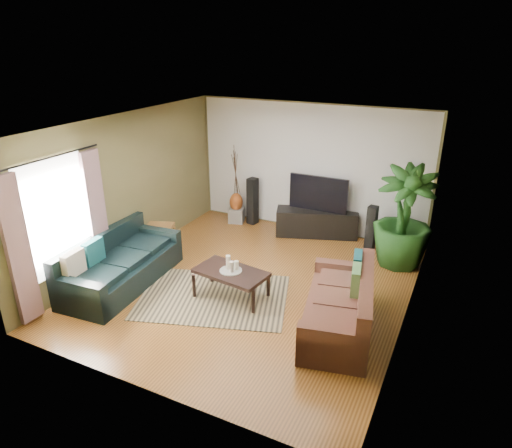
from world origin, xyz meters
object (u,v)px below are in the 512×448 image
Objects in this scene: tv_stand at (317,223)px; side_table at (159,239)px; pedestal at (236,215)px; vase at (236,202)px; speaker_right at (371,229)px; potted_plant at (404,217)px; sofa_right at (339,302)px; speaker_left at (253,201)px; coffee_table at (231,284)px; sofa_left at (122,261)px; television at (318,194)px.

side_table is (-2.48, -2.11, -0.01)m from tv_stand.
vase reaches higher than pedestal.
potted_plant is (0.60, -0.28, 0.46)m from speaker_right.
sofa_right is at bearing -42.31° from pedestal.
side_table is (-3.84, 0.92, -0.16)m from sofa_right.
side_table is (-0.61, -2.02, 0.11)m from pedestal.
tv_stand is 1.53m from speaker_left.
speaker_right is (1.62, 2.64, 0.24)m from coffee_table.
sofa_left is 5.49× the size of vase.
speaker_left reaches higher than tv_stand.
potted_plant is 3.78m from pedestal.
sofa_right is 3.69× the size of side_table.
sofa_left and sofa_right have the same top height.
vase is (0.41, 3.29, 0.05)m from sofa_left.
speaker_right reaches higher than sofa_left.
tv_stand is at bearing 89.93° from coffee_table.
potted_plant is at bearing -7.83° from pedestal.
potted_plant reaches higher than sofa_right.
sofa_left is 4.11m from television.
coffee_table is at bearing -117.43° from tv_stand.
television is 3.32m from side_table.
coffee_table is at bearing -104.15° from sofa_right.
speaker_right is 0.51× the size of potted_plant.
tv_stand is 1.88m from vase.
speaker_right is at bearing -34.18° from tv_stand.
sofa_left is 1.36× the size of tv_stand.
speaker_left is (-2.87, 3.03, 0.10)m from sofa_right.
sofa_right is at bearing -100.11° from potted_plant.
sofa_left is 3.32m from vase.
tv_stand is 4.04× the size of vase.
coffee_table is (-1.78, 0.07, -0.19)m from sofa_right.
television reaches higher than sofa_left.
sofa_right is 6.09× the size of pedestal.
coffee_table is 3.17m from speaker_left.
sofa_left reaches higher than tv_stand.
potted_plant is 4.46× the size of vase.
television is at bearing 2.82° from vase.
potted_plant reaches higher than speaker_right.
sofa_left is 1.86× the size of television.
coffee_table reaches higher than pedestal.
sofa_left is 3.47m from speaker_left.
television is 1.89m from potted_plant.
pedestal is at bearing -154.54° from speaker_left.
speaker_left is 2.72m from speaker_right.
tv_stand is (2.28, 3.38, -0.15)m from sofa_left.
tv_stand is 1.79× the size of speaker_right.
speaker_left reaches higher than speaker_right.
speaker_left is at bearing 14.23° from pedestal.
coffee_table is at bearing -81.70° from sofa_left.
sofa_right is at bearing -85.14° from tv_stand.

